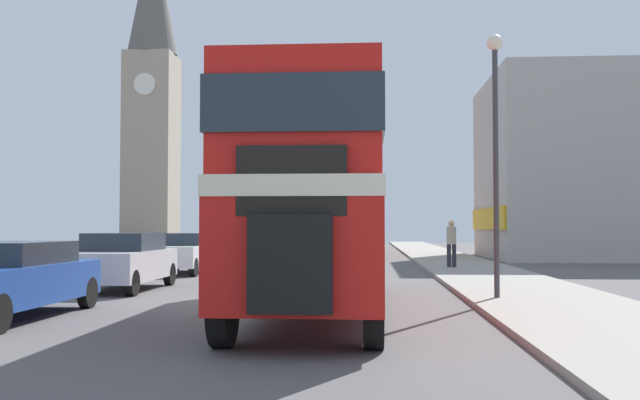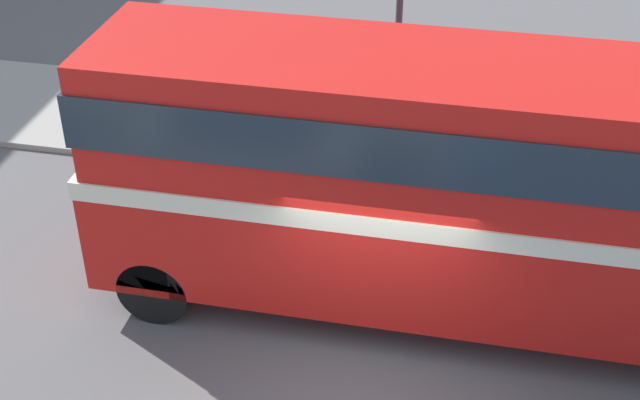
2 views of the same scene
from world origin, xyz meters
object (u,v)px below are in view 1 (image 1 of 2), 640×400
at_px(double_decker_bus, 320,190).
at_px(car_parked_mid, 123,261).
at_px(street_lamp, 495,124).
at_px(bus_distant, 344,215).
at_px(car_parked_far, 184,252).
at_px(pedestrian_walking, 451,241).
at_px(church_tower, 152,78).
at_px(car_parked_near, 8,278).

bearing_deg(double_decker_bus, car_parked_mid, 142.84).
bearing_deg(street_lamp, bus_distant, 98.33).
height_order(car_parked_mid, car_parked_far, car_parked_mid).
bearing_deg(bus_distant, pedestrian_walking, -75.23).
bearing_deg(church_tower, pedestrian_walking, -58.32).
relative_size(car_parked_far, pedestrian_walking, 2.31).
xyz_separation_m(car_parked_far, pedestrian_walking, (9.84, 2.58, 0.39)).
distance_m(double_decker_bus, car_parked_mid, 7.14).
height_order(street_lamp, church_tower, church_tower).
height_order(car_parked_far, pedestrian_walking, pedestrian_walking).
bearing_deg(pedestrian_walking, church_tower, 121.68).
bearing_deg(double_decker_bus, car_parked_near, -162.66).
bearing_deg(pedestrian_walking, car_parked_near, -122.58).
xyz_separation_m(double_decker_bus, bus_distant, (-0.59, 31.70, 0.06)).
relative_size(double_decker_bus, bus_distant, 1.01).
distance_m(bus_distant, pedestrian_walking, 18.81).
distance_m(car_parked_far, street_lamp, 13.66).
xyz_separation_m(double_decker_bus, church_tower, (-19.75, 52.35, 13.59)).
height_order(double_decker_bus, car_parked_mid, double_decker_bus).
distance_m(car_parked_mid, car_parked_far, 6.78).
relative_size(bus_distant, street_lamp, 1.87).
bearing_deg(car_parked_near, car_parked_far, 90.29).
bearing_deg(double_decker_bus, pedestrian_walking, 72.81).
xyz_separation_m(car_parked_near, car_parked_mid, (0.04, 5.94, 0.04)).
xyz_separation_m(car_parked_mid, pedestrian_walking, (9.73, 9.36, 0.36)).
relative_size(car_parked_mid, church_tower, 0.13).
xyz_separation_m(car_parked_far, street_lamp, (9.46, -9.33, 3.20)).
relative_size(car_parked_near, car_parked_far, 1.07).
bearing_deg(pedestrian_walking, bus_distant, 104.77).
height_order(car_parked_far, church_tower, church_tower).
distance_m(double_decker_bus, street_lamp, 4.43).
relative_size(pedestrian_walking, church_tower, 0.06).
relative_size(pedestrian_walking, street_lamp, 0.31).
distance_m(double_decker_bus, car_parked_far, 12.45).
xyz_separation_m(car_parked_near, pedestrian_walking, (9.78, 15.30, 0.41)).
bearing_deg(car_parked_far, car_parked_mid, -89.08).
distance_m(car_parked_far, pedestrian_walking, 10.18).
distance_m(car_parked_mid, church_tower, 52.46).
height_order(bus_distant, street_lamp, street_lamp).
distance_m(car_parked_near, street_lamp, 10.49).
bearing_deg(car_parked_mid, pedestrian_walking, 43.87).
relative_size(car_parked_mid, car_parked_far, 0.99).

